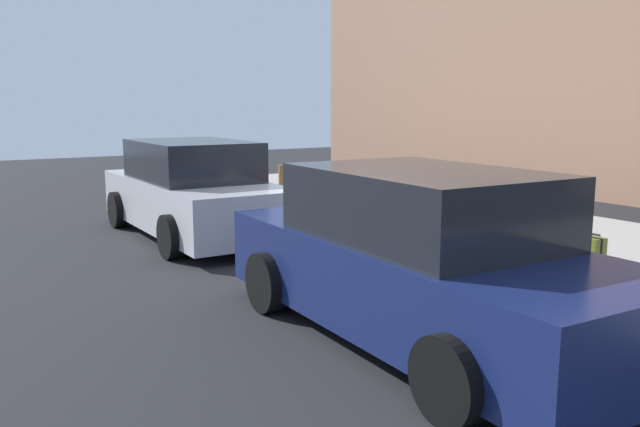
{
  "coord_description": "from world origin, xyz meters",
  "views": [
    {
      "loc": [
        -7.91,
        5.53,
        2.17
      ],
      "look_at": [
        -0.26,
        0.72,
        0.65
      ],
      "focal_mm": 36.66,
      "sensor_mm": 36.0,
      "label": 1
    }
  ],
  "objects_px": {
    "suitcase_maroon_6": "(405,217)",
    "parked_car_silver_1": "(193,192)",
    "suitcase_red_9": "(352,200)",
    "suitcase_black_4": "(452,226)",
    "suitcase_navy_1": "(546,246)",
    "parked_car_navy_0": "(421,260)",
    "suitcase_olive_0": "(586,260)",
    "suitcase_teal_10": "(335,199)",
    "suitcase_red_2": "(513,237)",
    "bollard_post": "(282,186)",
    "suitcase_teal_3": "(480,238)",
    "fire_hydrant": "(307,190)",
    "suitcase_navy_8": "(370,209)",
    "suitcase_silver_5": "(429,225)",
    "suitcase_olive_7": "(390,217)"
  },
  "relations": [
    {
      "from": "suitcase_olive_0",
      "to": "fire_hydrant",
      "type": "xyz_separation_m",
      "value": [
        6.03,
        0.07,
        0.13
      ]
    },
    {
      "from": "suitcase_red_2",
      "to": "suitcase_red_9",
      "type": "distance_m",
      "value": 3.59
    },
    {
      "from": "suitcase_navy_8",
      "to": "suitcase_teal_10",
      "type": "xyz_separation_m",
      "value": [
        1.11,
        -0.04,
        0.02
      ]
    },
    {
      "from": "suitcase_olive_0",
      "to": "suitcase_red_9",
      "type": "relative_size",
      "value": 0.6
    },
    {
      "from": "suitcase_black_4",
      "to": "suitcase_teal_3",
      "type": "bearing_deg",
      "value": -179.16
    },
    {
      "from": "suitcase_teal_3",
      "to": "parked_car_navy_0",
      "type": "height_order",
      "value": "parked_car_navy_0"
    },
    {
      "from": "suitcase_teal_10",
      "to": "suitcase_olive_0",
      "type": "bearing_deg",
      "value": -179.97
    },
    {
      "from": "suitcase_teal_3",
      "to": "bollard_post",
      "type": "bearing_deg",
      "value": 1.04
    },
    {
      "from": "parked_car_navy_0",
      "to": "suitcase_olive_0",
      "type": "bearing_deg",
      "value": -89.39
    },
    {
      "from": "suitcase_teal_3",
      "to": "suitcase_maroon_6",
      "type": "bearing_deg",
      "value": 0.16
    },
    {
      "from": "suitcase_maroon_6",
      "to": "parked_car_silver_1",
      "type": "xyz_separation_m",
      "value": [
        2.6,
        2.35,
        0.26
      ]
    },
    {
      "from": "suitcase_teal_3",
      "to": "suitcase_red_9",
      "type": "relative_size",
      "value": 0.87
    },
    {
      "from": "suitcase_olive_0",
      "to": "suitcase_teal_10",
      "type": "xyz_separation_m",
      "value": [
        5.16,
        0.0,
        0.07
      ]
    },
    {
      "from": "suitcase_silver_5",
      "to": "suitcase_teal_10",
      "type": "distance_m",
      "value": 2.58
    },
    {
      "from": "suitcase_black_4",
      "to": "suitcase_teal_10",
      "type": "distance_m",
      "value": 3.12
    },
    {
      "from": "suitcase_navy_1",
      "to": "suitcase_red_2",
      "type": "distance_m",
      "value": 0.53
    },
    {
      "from": "fire_hydrant",
      "to": "suitcase_olive_0",
      "type": "bearing_deg",
      "value": -179.37
    },
    {
      "from": "suitcase_navy_1",
      "to": "parked_car_navy_0",
      "type": "height_order",
      "value": "parked_car_navy_0"
    },
    {
      "from": "suitcase_navy_1",
      "to": "parked_car_navy_0",
      "type": "xyz_separation_m",
      "value": [
        -0.52,
        2.4,
        0.24
      ]
    },
    {
      "from": "suitcase_red_2",
      "to": "bollard_post",
      "type": "relative_size",
      "value": 1.24
    },
    {
      "from": "parked_car_silver_1",
      "to": "suitcase_silver_5",
      "type": "bearing_deg",
      "value": -141.64
    },
    {
      "from": "suitcase_olive_7",
      "to": "parked_car_silver_1",
      "type": "relative_size",
      "value": 0.16
    },
    {
      "from": "suitcase_teal_10",
      "to": "bollard_post",
      "type": "height_order",
      "value": "suitcase_teal_10"
    },
    {
      "from": "parked_car_navy_0",
      "to": "suitcase_red_9",
      "type": "bearing_deg",
      "value": -28.06
    },
    {
      "from": "suitcase_red_9",
      "to": "suitcase_black_4",
      "type": "bearing_deg",
      "value": 177.18
    },
    {
      "from": "suitcase_olive_0",
      "to": "suitcase_navy_8",
      "type": "height_order",
      "value": "suitcase_navy_8"
    },
    {
      "from": "suitcase_navy_1",
      "to": "bollard_post",
      "type": "height_order",
      "value": "bollard_post"
    },
    {
      "from": "suitcase_olive_0",
      "to": "parked_car_silver_1",
      "type": "relative_size",
      "value": 0.13
    },
    {
      "from": "suitcase_silver_5",
      "to": "parked_car_silver_1",
      "type": "distance_m",
      "value": 3.93
    },
    {
      "from": "suitcase_black_4",
      "to": "suitcase_navy_8",
      "type": "bearing_deg",
      "value": -2.46
    },
    {
      "from": "suitcase_red_2",
      "to": "fire_hydrant",
      "type": "bearing_deg",
      "value": 0.12
    },
    {
      "from": "suitcase_navy_1",
      "to": "suitcase_silver_5",
      "type": "height_order",
      "value": "suitcase_silver_5"
    },
    {
      "from": "suitcase_navy_1",
      "to": "suitcase_red_2",
      "type": "bearing_deg",
      "value": -2.12
    },
    {
      "from": "suitcase_black_4",
      "to": "suitcase_navy_8",
      "type": "xyz_separation_m",
      "value": [
        2.01,
        -0.09,
        -0.03
      ]
    },
    {
      "from": "suitcase_olive_0",
      "to": "suitcase_silver_5",
      "type": "relative_size",
      "value": 0.71
    },
    {
      "from": "suitcase_navy_1",
      "to": "suitcase_olive_7",
      "type": "distance_m",
      "value": 3.05
    },
    {
      "from": "suitcase_olive_0",
      "to": "suitcase_teal_10",
      "type": "height_order",
      "value": "suitcase_teal_10"
    },
    {
      "from": "suitcase_red_2",
      "to": "suitcase_maroon_6",
      "type": "height_order",
      "value": "suitcase_red_2"
    },
    {
      "from": "suitcase_red_9",
      "to": "bollard_post",
      "type": "relative_size",
      "value": 1.2
    },
    {
      "from": "suitcase_silver_5",
      "to": "parked_car_silver_1",
      "type": "bearing_deg",
      "value": 38.36
    },
    {
      "from": "suitcase_navy_1",
      "to": "parked_car_silver_1",
      "type": "height_order",
      "value": "parked_car_silver_1"
    },
    {
      "from": "suitcase_maroon_6",
      "to": "suitcase_olive_0",
      "type": "bearing_deg",
      "value": -177.64
    },
    {
      "from": "suitcase_navy_1",
      "to": "fire_hydrant",
      "type": "height_order",
      "value": "fire_hydrant"
    },
    {
      "from": "fire_hydrant",
      "to": "bollard_post",
      "type": "height_order",
      "value": "bollard_post"
    },
    {
      "from": "suitcase_teal_3",
      "to": "parked_car_silver_1",
      "type": "relative_size",
      "value": 0.19
    },
    {
      "from": "fire_hydrant",
      "to": "suitcase_red_2",
      "type": "bearing_deg",
      "value": -179.88
    },
    {
      "from": "suitcase_red_9",
      "to": "bollard_post",
      "type": "height_order",
      "value": "suitcase_red_9"
    },
    {
      "from": "suitcase_black_4",
      "to": "fire_hydrant",
      "type": "relative_size",
      "value": 1.26
    },
    {
      "from": "suitcase_navy_1",
      "to": "suitcase_teal_10",
      "type": "distance_m",
      "value": 4.67
    },
    {
      "from": "suitcase_navy_1",
      "to": "suitcase_red_2",
      "type": "height_order",
      "value": "suitcase_red_2"
    }
  ]
}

